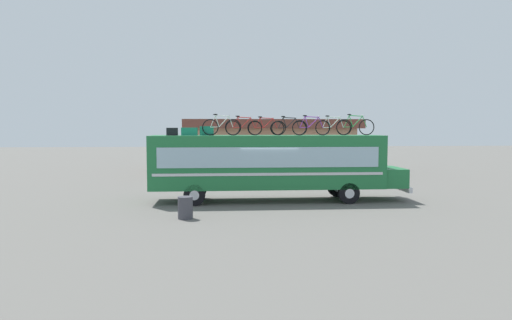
{
  "coord_description": "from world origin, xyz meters",
  "views": [
    {
      "loc": [
        -2.07,
        -20.57,
        3.37
      ],
      "look_at": [
        -0.5,
        0.0,
        1.89
      ],
      "focal_mm": 31.84,
      "sensor_mm": 36.0,
      "label": 1
    }
  ],
  "objects_px": {
    "luggage_bag_2": "(189,131)",
    "rooftop_bicycle_7": "(355,126)",
    "rooftop_bicycle_4": "(289,127)",
    "rooftop_bicycle_5": "(311,127)",
    "bus": "(271,162)",
    "luggage_bag_1": "(172,132)",
    "rooftop_bicycle_6": "(333,127)",
    "rooftop_bicycle_3": "(266,127)",
    "luggage_bag_3": "(207,131)",
    "rooftop_bicycle_1": "(222,127)",
    "trash_bin": "(185,208)",
    "rooftop_bicycle_2": "(244,127)"
  },
  "relations": [
    {
      "from": "luggage_bag_3",
      "to": "rooftop_bicycle_1",
      "type": "xyz_separation_m",
      "value": [
        0.67,
        -0.27,
        0.19
      ]
    },
    {
      "from": "rooftop_bicycle_1",
      "to": "rooftop_bicycle_4",
      "type": "xyz_separation_m",
      "value": [
        3.05,
        0.25,
        -0.03
      ]
    },
    {
      "from": "luggage_bag_2",
      "to": "luggage_bag_3",
      "type": "distance_m",
      "value": 0.77
    },
    {
      "from": "rooftop_bicycle_4",
      "to": "rooftop_bicycle_6",
      "type": "height_order",
      "value": "rooftop_bicycle_6"
    },
    {
      "from": "bus",
      "to": "rooftop_bicycle_4",
      "type": "bearing_deg",
      "value": -3.12
    },
    {
      "from": "rooftop_bicycle_2",
      "to": "trash_bin",
      "type": "xyz_separation_m",
      "value": [
        -2.36,
        -3.84,
        -2.98
      ]
    },
    {
      "from": "luggage_bag_3",
      "to": "rooftop_bicycle_5",
      "type": "bearing_deg",
      "value": -4.4
    },
    {
      "from": "luggage_bag_2",
      "to": "rooftop_bicycle_6",
      "type": "height_order",
      "value": "rooftop_bicycle_6"
    },
    {
      "from": "rooftop_bicycle_1",
      "to": "rooftop_bicycle_4",
      "type": "bearing_deg",
      "value": 4.66
    },
    {
      "from": "luggage_bag_1",
      "to": "luggage_bag_2",
      "type": "distance_m",
      "value": 0.76
    },
    {
      "from": "rooftop_bicycle_2",
      "to": "rooftop_bicycle_6",
      "type": "height_order",
      "value": "rooftop_bicycle_6"
    },
    {
      "from": "rooftop_bicycle_5",
      "to": "rooftop_bicycle_7",
      "type": "bearing_deg",
      "value": 9.31
    },
    {
      "from": "rooftop_bicycle_6",
      "to": "trash_bin",
      "type": "relative_size",
      "value": 2.02
    },
    {
      "from": "rooftop_bicycle_1",
      "to": "rooftop_bicycle_6",
      "type": "xyz_separation_m",
      "value": [
        5.1,
        0.26,
        -0.02
      ]
    },
    {
      "from": "luggage_bag_2",
      "to": "luggage_bag_3",
      "type": "relative_size",
      "value": 1.17
    },
    {
      "from": "bus",
      "to": "rooftop_bicycle_2",
      "type": "bearing_deg",
      "value": 179.37
    },
    {
      "from": "rooftop_bicycle_4",
      "to": "rooftop_bicycle_5",
      "type": "xyz_separation_m",
      "value": [
        0.96,
        -0.34,
        0.01
      ]
    },
    {
      "from": "rooftop_bicycle_7",
      "to": "luggage_bag_3",
      "type": "bearing_deg",
      "value": 179.9
    },
    {
      "from": "rooftop_bicycle_4",
      "to": "trash_bin",
      "type": "xyz_separation_m",
      "value": [
        -4.41,
        -3.79,
        -2.97
      ]
    },
    {
      "from": "luggage_bag_2",
      "to": "rooftop_bicycle_7",
      "type": "distance_m",
      "value": 7.59
    },
    {
      "from": "luggage_bag_1",
      "to": "rooftop_bicycle_5",
      "type": "xyz_separation_m",
      "value": [
        6.22,
        -0.31,
        0.21
      ]
    },
    {
      "from": "luggage_bag_1",
      "to": "rooftop_bicycle_7",
      "type": "relative_size",
      "value": 0.26
    },
    {
      "from": "luggage_bag_2",
      "to": "trash_bin",
      "type": "height_order",
      "value": "luggage_bag_2"
    },
    {
      "from": "luggage_bag_1",
      "to": "rooftop_bicycle_7",
      "type": "height_order",
      "value": "rooftop_bicycle_7"
    },
    {
      "from": "rooftop_bicycle_7",
      "to": "trash_bin",
      "type": "distance_m",
      "value": 8.93
    },
    {
      "from": "rooftop_bicycle_1",
      "to": "trash_bin",
      "type": "xyz_separation_m",
      "value": [
        -1.36,
        -3.54,
        -3.0
      ]
    },
    {
      "from": "rooftop_bicycle_5",
      "to": "rooftop_bicycle_7",
      "type": "xyz_separation_m",
      "value": [
        2.13,
        0.35,
        0.02
      ]
    },
    {
      "from": "luggage_bag_2",
      "to": "trash_bin",
      "type": "distance_m",
      "value": 4.7
    },
    {
      "from": "rooftop_bicycle_3",
      "to": "rooftop_bicycle_5",
      "type": "distance_m",
      "value": 2.06
    },
    {
      "from": "rooftop_bicycle_3",
      "to": "trash_bin",
      "type": "height_order",
      "value": "rooftop_bicycle_3"
    },
    {
      "from": "rooftop_bicycle_1",
      "to": "bus",
      "type": "bearing_deg",
      "value": 7.41
    },
    {
      "from": "rooftop_bicycle_2",
      "to": "rooftop_bicycle_6",
      "type": "relative_size",
      "value": 1.0
    },
    {
      "from": "rooftop_bicycle_7",
      "to": "rooftop_bicycle_1",
      "type": "bearing_deg",
      "value": -177.59
    },
    {
      "from": "rooftop_bicycle_6",
      "to": "rooftop_bicycle_7",
      "type": "height_order",
      "value": "rooftop_bicycle_7"
    },
    {
      "from": "luggage_bag_2",
      "to": "rooftop_bicycle_3",
      "type": "distance_m",
      "value": 3.48
    },
    {
      "from": "rooftop_bicycle_2",
      "to": "rooftop_bicycle_7",
      "type": "xyz_separation_m",
      "value": [
        5.15,
        -0.05,
        0.03
      ]
    },
    {
      "from": "luggage_bag_2",
      "to": "luggage_bag_1",
      "type": "bearing_deg",
      "value": -177.85
    },
    {
      "from": "rooftop_bicycle_3",
      "to": "rooftop_bicycle_4",
      "type": "xyz_separation_m",
      "value": [
        1.02,
        -0.19,
        0.01
      ]
    },
    {
      "from": "luggage_bag_1",
      "to": "rooftop_bicycle_6",
      "type": "xyz_separation_m",
      "value": [
        7.3,
        0.04,
        0.21
      ]
    },
    {
      "from": "rooftop_bicycle_1",
      "to": "luggage_bag_1",
      "type": "bearing_deg",
      "value": 174.41
    },
    {
      "from": "rooftop_bicycle_7",
      "to": "rooftop_bicycle_2",
      "type": "bearing_deg",
      "value": 179.47
    },
    {
      "from": "rooftop_bicycle_4",
      "to": "rooftop_bicycle_1",
      "type": "bearing_deg",
      "value": -175.34
    },
    {
      "from": "luggage_bag_1",
      "to": "trash_bin",
      "type": "height_order",
      "value": "luggage_bag_1"
    },
    {
      "from": "luggage_bag_2",
      "to": "rooftop_bicycle_2",
      "type": "relative_size",
      "value": 0.43
    },
    {
      "from": "luggage_bag_1",
      "to": "luggage_bag_2",
      "type": "xyz_separation_m",
      "value": [
        0.76,
        0.03,
        0.01
      ]
    },
    {
      "from": "rooftop_bicycle_1",
      "to": "rooftop_bicycle_3",
      "type": "relative_size",
      "value": 1.04
    },
    {
      "from": "rooftop_bicycle_1",
      "to": "rooftop_bicycle_7",
      "type": "height_order",
      "value": "rooftop_bicycle_7"
    },
    {
      "from": "rooftop_bicycle_4",
      "to": "rooftop_bicycle_5",
      "type": "distance_m",
      "value": 1.02
    },
    {
      "from": "rooftop_bicycle_7",
      "to": "trash_bin",
      "type": "xyz_separation_m",
      "value": [
        -7.5,
        -3.8,
        -3.01
      ]
    },
    {
      "from": "bus",
      "to": "luggage_bag_1",
      "type": "height_order",
      "value": "luggage_bag_1"
    }
  ]
}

